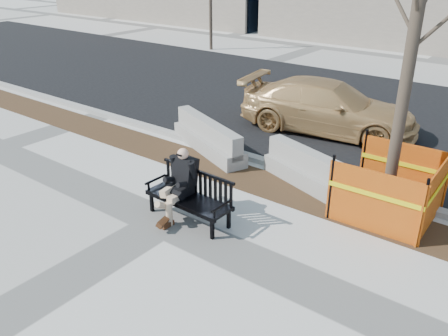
{
  "coord_description": "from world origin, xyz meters",
  "views": [
    {
      "loc": [
        5.72,
        -5.52,
        4.77
      ],
      "look_at": [
        0.73,
        1.0,
        1.0
      ],
      "focal_mm": 37.75,
      "sensor_mm": 36.0,
      "label": 1
    }
  ],
  "objects_px": {
    "jersey_barrier_left": "(208,151)",
    "seated_man": "(182,214)",
    "tree_fence": "(384,213)",
    "bench": "(189,219)",
    "jersey_barrier_right": "(315,190)",
    "sedan": "(326,131)"
  },
  "relations": [
    {
      "from": "jersey_barrier_left",
      "to": "tree_fence",
      "type": "bearing_deg",
      "value": 18.05
    },
    {
      "from": "bench",
      "to": "jersey_barrier_right",
      "type": "bearing_deg",
      "value": 64.25
    },
    {
      "from": "tree_fence",
      "to": "jersey_barrier_right",
      "type": "distance_m",
      "value": 1.6
    },
    {
      "from": "tree_fence",
      "to": "bench",
      "type": "bearing_deg",
      "value": -139.27
    },
    {
      "from": "seated_man",
      "to": "sedan",
      "type": "relative_size",
      "value": 0.28
    },
    {
      "from": "bench",
      "to": "tree_fence",
      "type": "height_order",
      "value": "tree_fence"
    },
    {
      "from": "jersey_barrier_right",
      "to": "tree_fence",
      "type": "bearing_deg",
      "value": 15.73
    },
    {
      "from": "bench",
      "to": "jersey_barrier_right",
      "type": "relative_size",
      "value": 0.63
    },
    {
      "from": "seated_man",
      "to": "tree_fence",
      "type": "xyz_separation_m",
      "value": [
        3.22,
        2.5,
        0.0
      ]
    },
    {
      "from": "seated_man",
      "to": "jersey_barrier_right",
      "type": "xyz_separation_m",
      "value": [
        1.62,
        2.58,
        0.0
      ]
    },
    {
      "from": "jersey_barrier_right",
      "to": "jersey_barrier_left",
      "type": "bearing_deg",
      "value": -166.34
    },
    {
      "from": "bench",
      "to": "tree_fence",
      "type": "bearing_deg",
      "value": 42.45
    },
    {
      "from": "bench",
      "to": "jersey_barrier_left",
      "type": "relative_size",
      "value": 0.62
    },
    {
      "from": "seated_man",
      "to": "sedan",
      "type": "xyz_separation_m",
      "value": [
        0.12,
        6.15,
        0.0
      ]
    },
    {
      "from": "seated_man",
      "to": "jersey_barrier_left",
      "type": "relative_size",
      "value": 0.47
    },
    {
      "from": "bench",
      "to": "jersey_barrier_left",
      "type": "distance_m",
      "value": 3.5
    },
    {
      "from": "jersey_barrier_left",
      "to": "jersey_barrier_right",
      "type": "bearing_deg",
      "value": 17.37
    },
    {
      "from": "sedan",
      "to": "jersey_barrier_right",
      "type": "xyz_separation_m",
      "value": [
        1.5,
        -3.56,
        0.0
      ]
    },
    {
      "from": "bench",
      "to": "seated_man",
      "type": "distance_m",
      "value": 0.26
    },
    {
      "from": "seated_man",
      "to": "jersey_barrier_left",
      "type": "distance_m",
      "value": 3.32
    },
    {
      "from": "seated_man",
      "to": "jersey_barrier_right",
      "type": "bearing_deg",
      "value": 59.58
    },
    {
      "from": "jersey_barrier_left",
      "to": "seated_man",
      "type": "bearing_deg",
      "value": -37.56
    }
  ]
}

